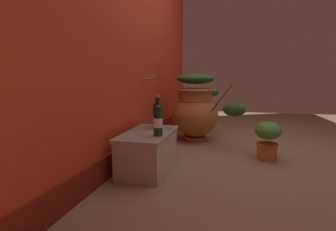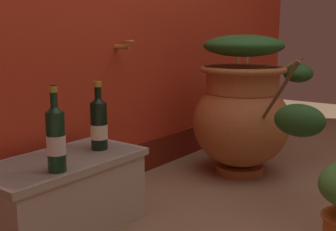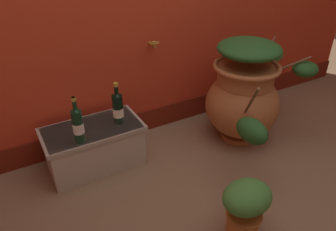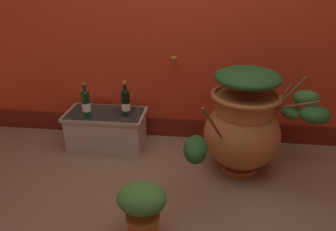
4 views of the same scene
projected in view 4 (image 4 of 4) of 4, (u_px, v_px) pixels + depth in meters
The scene contains 6 objects.
ground_plane at pixel (164, 219), 1.96m from camera, with size 7.00×7.00×0.00m, color #896B4C.
terracotta_urn at pixel (244, 124), 2.29m from camera, with size 0.99×0.92×0.82m.
stone_ledge at pixel (107, 128), 2.72m from camera, with size 0.69×0.36×0.32m.
wine_bottle_left at pixel (126, 102), 2.57m from camera, with size 0.07×0.07×0.30m.
wine_bottle_middle at pixel (86, 103), 2.51m from camera, with size 0.07×0.07×0.32m.
potted_shrub at pixel (142, 208), 1.75m from camera, with size 0.29×0.23×0.36m.
Camera 4 is at (0.21, -1.48, 1.43)m, focal length 32.91 mm.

